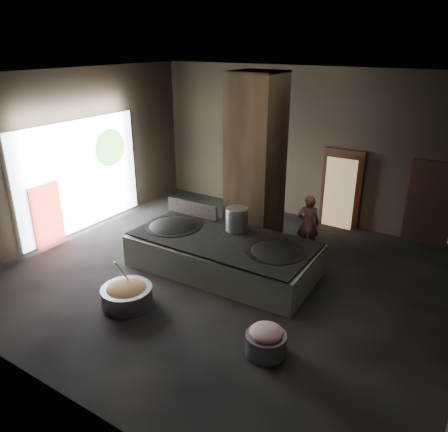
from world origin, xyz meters
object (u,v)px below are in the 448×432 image
Objects in this scene: stock_pot at (237,219)px; cook at (308,224)px; wok_right at (275,254)px; hearth_platform at (223,255)px; veg_basin at (127,296)px; meat_basin at (266,344)px; wok_left at (173,229)px.

cook reaches higher than stock_pot.
stock_pot is (-1.30, 0.50, 0.38)m from wok_right.
cook is (1.32, 1.99, 0.39)m from hearth_platform.
veg_basin is 3.17m from meat_basin.
wok_left is 3.44m from cook.
stock_pot is at bearing 23.50° from cook.
hearth_platform is 1.50m from wok_left.
hearth_platform is at bearing 1.97° from wok_left.
cook is at bearing 90.92° from wok_right.
meat_basin is at bearing -29.56° from wok_left.
stock_pot reaches higher than veg_basin.
wok_right is at bearing 0.36° from hearth_platform.
stock_pot reaches higher than wok_right.
wok_left is 0.89× the size of cook.
meat_basin is (3.17, 0.18, 0.00)m from veg_basin.
meat_basin is at bearing -67.16° from wok_right.
veg_basin is at bearing 38.01° from cook.
stock_pot is 1.95m from cook.
veg_basin is at bearing -132.98° from wok_right.
wok_left is 4.33m from meat_basin.
stock_pot is at bearing 158.96° from wok_right.
stock_pot is 3.18m from veg_basin.
veg_basin is (-0.93, -2.89, -0.93)m from stock_pot.
wok_left reaches higher than meat_basin.
veg_basin is (-2.20, -4.33, -0.58)m from cook.
cook is (1.27, 1.44, -0.36)m from stock_pot.
stock_pot is 0.54× the size of veg_basin.
stock_pot is 0.37× the size of cook.
wok_right is at bearing 2.05° from wok_left.
cook reaches higher than meat_basin.
stock_pot is at bearing 129.42° from meat_basin.
wok_left is at bearing 11.28° from cook.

